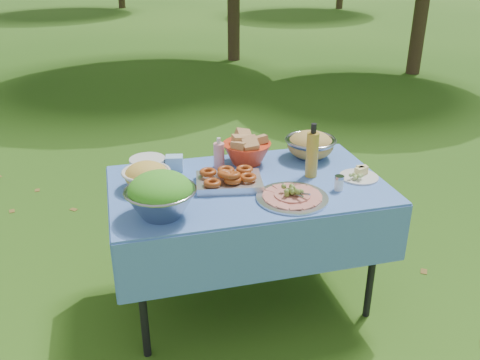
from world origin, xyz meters
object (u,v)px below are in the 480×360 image
at_px(charcuterie_platter, 292,191).
at_px(oil_bottle, 312,150).
at_px(bread_bowl, 247,148).
at_px(pasta_bowl_steel, 310,144).
at_px(picnic_table, 247,244).
at_px(plate_stack, 148,164).
at_px(salad_bowl, 161,195).

height_order(charcuterie_platter, oil_bottle, oil_bottle).
xyz_separation_m(bread_bowl, oil_bottle, (0.29, -0.27, 0.06)).
bearing_deg(charcuterie_platter, oil_bottle, 50.78).
bearing_deg(pasta_bowl_steel, bread_bowl, 178.60).
bearing_deg(picnic_table, plate_stack, 148.33).
height_order(bread_bowl, charcuterie_platter, bread_bowl).
xyz_separation_m(picnic_table, bread_bowl, (0.07, 0.28, 0.47)).
height_order(plate_stack, oil_bottle, oil_bottle).
distance_m(plate_stack, charcuterie_platter, 0.86).
height_order(pasta_bowl_steel, oil_bottle, oil_bottle).
height_order(picnic_table, plate_stack, plate_stack).
bearing_deg(charcuterie_platter, picnic_table, 125.85).
xyz_separation_m(bread_bowl, charcuterie_platter, (0.10, -0.51, -0.05)).
relative_size(picnic_table, charcuterie_platter, 3.98).
distance_m(salad_bowl, charcuterie_platter, 0.66).
bearing_deg(picnic_table, charcuterie_platter, -54.15).
relative_size(pasta_bowl_steel, charcuterie_platter, 0.82).
height_order(bread_bowl, pasta_bowl_steel, bread_bowl).
height_order(picnic_table, bread_bowl, bread_bowl).
xyz_separation_m(pasta_bowl_steel, charcuterie_platter, (-0.29, -0.50, -0.04)).
bearing_deg(charcuterie_platter, salad_bowl, -179.33).
relative_size(picnic_table, plate_stack, 7.25).
height_order(plate_stack, pasta_bowl_steel, pasta_bowl_steel).
bearing_deg(salad_bowl, bread_bowl, 42.98).
bearing_deg(salad_bowl, pasta_bowl_steel, 28.25).
xyz_separation_m(salad_bowl, plate_stack, (-0.02, 0.55, -0.07)).
bearing_deg(plate_stack, picnic_table, -31.67).
distance_m(salad_bowl, plate_stack, 0.56).
bearing_deg(pasta_bowl_steel, oil_bottle, -110.51).
bearing_deg(pasta_bowl_steel, charcuterie_platter, -120.33).
height_order(picnic_table, charcuterie_platter, charcuterie_platter).
xyz_separation_m(bread_bowl, pasta_bowl_steel, (0.39, -0.01, -0.01)).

